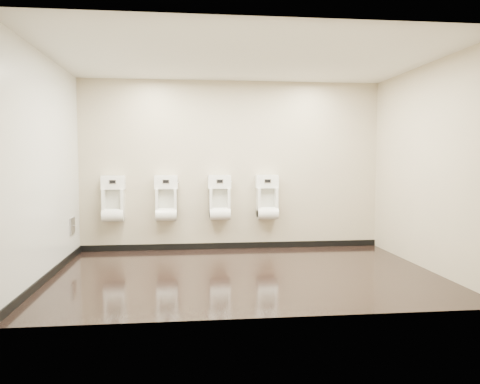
% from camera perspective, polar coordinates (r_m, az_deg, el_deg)
% --- Properties ---
extents(ground, '(5.00, 3.50, 0.00)m').
position_cam_1_polar(ground, '(6.26, 0.63, -9.88)').
color(ground, black).
rests_on(ground, ground).
extents(ceiling, '(5.00, 3.50, 0.00)m').
position_cam_1_polar(ceiling, '(6.22, 0.65, 16.04)').
color(ceiling, silver).
extents(back_wall, '(5.00, 0.02, 2.80)m').
position_cam_1_polar(back_wall, '(7.82, -0.95, 3.25)').
color(back_wall, '#BDB08E').
rests_on(back_wall, ground).
extents(front_wall, '(5.00, 0.02, 2.80)m').
position_cam_1_polar(front_wall, '(4.35, 3.50, 2.64)').
color(front_wall, '#BDB08E').
rests_on(front_wall, ground).
extents(left_wall, '(0.02, 3.50, 2.80)m').
position_cam_1_polar(left_wall, '(6.28, -22.64, 2.75)').
color(left_wall, '#BDB08E').
rests_on(left_wall, ground).
extents(right_wall, '(0.02, 3.50, 2.80)m').
position_cam_1_polar(right_wall, '(6.86, 21.88, 2.85)').
color(right_wall, '#BDB08E').
rests_on(right_wall, ground).
extents(tile_overlay_left, '(0.01, 3.50, 2.80)m').
position_cam_1_polar(tile_overlay_left, '(6.28, -22.60, 2.76)').
color(tile_overlay_left, silver).
rests_on(tile_overlay_left, ground).
extents(skirting_back, '(5.00, 0.02, 0.10)m').
position_cam_1_polar(skirting_back, '(7.94, -0.93, -6.54)').
color(skirting_back, black).
rests_on(skirting_back, ground).
extents(skirting_left, '(0.02, 3.50, 0.10)m').
position_cam_1_polar(skirting_left, '(6.44, -22.21, -9.33)').
color(skirting_left, black).
rests_on(skirting_left, ground).
extents(access_panel, '(0.04, 0.25, 0.25)m').
position_cam_1_polar(access_panel, '(7.50, -19.78, -3.92)').
color(access_panel, '#9E9EA3').
rests_on(access_panel, left_wall).
extents(urinal_0, '(0.39, 0.29, 0.72)m').
position_cam_1_polar(urinal_0, '(7.78, -15.18, -1.19)').
color(urinal_0, white).
rests_on(urinal_0, back_wall).
extents(urinal_1, '(0.39, 0.29, 0.72)m').
position_cam_1_polar(urinal_1, '(7.69, -8.98, -1.16)').
color(urinal_1, white).
rests_on(urinal_1, back_wall).
extents(urinal_2, '(0.39, 0.29, 0.72)m').
position_cam_1_polar(urinal_2, '(7.70, -2.50, -1.11)').
color(urinal_2, white).
rests_on(urinal_2, back_wall).
extents(urinal_3, '(0.39, 0.29, 0.72)m').
position_cam_1_polar(urinal_3, '(7.80, 3.32, -1.05)').
color(urinal_3, white).
rests_on(urinal_3, back_wall).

